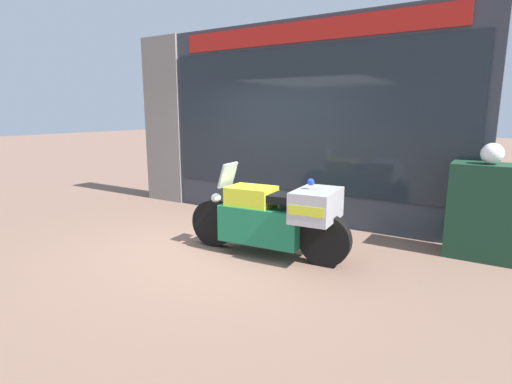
{
  "coord_description": "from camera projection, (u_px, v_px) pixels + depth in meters",
  "views": [
    {
      "loc": [
        3.38,
        -4.39,
        1.9
      ],
      "look_at": [
        0.31,
        0.53,
        0.73
      ],
      "focal_mm": 28.0,
      "sensor_mm": 36.0,
      "label": 1
    }
  ],
  "objects": [
    {
      "name": "window_display",
      "position": [
        304.0,
        193.0,
        7.17
      ],
      "size": [
        5.13,
        0.3,
        1.92
      ],
      "color": "slate",
      "rests_on": "ground"
    },
    {
      "name": "utility_cabinet",
      "position": [
        484.0,
        211.0,
        5.19
      ],
      "size": [
        0.86,
        0.53,
        1.25
      ],
      "primitive_type": "cube",
      "color": "#193D28",
      "rests_on": "ground"
    },
    {
      "name": "shop_building",
      "position": [
        263.0,
        122.0,
        7.33
      ],
      "size": [
        6.54,
        0.55,
        3.39
      ],
      "color": "#333842",
      "rests_on": "ground"
    },
    {
      "name": "paramedic_motorcycle",
      "position": [
        275.0,
        216.0,
        5.23
      ],
      "size": [
        2.31,
        0.78,
        1.22
      ],
      "rotation": [
        0.0,
        0.0,
        3.22
      ],
      "color": "black",
      "rests_on": "ground"
    },
    {
      "name": "white_helmet",
      "position": [
        492.0,
        154.0,
        4.98
      ],
      "size": [
        0.27,
        0.27,
        0.27
      ],
      "primitive_type": "sphere",
      "color": "white",
      "rests_on": "utility_cabinet"
    },
    {
      "name": "ground_plane",
      "position": [
        218.0,
        245.0,
        5.78
      ],
      "size": [
        60.0,
        60.0,
        0.0
      ],
      "primitive_type": "plane",
      "color": "#7A5B4C"
    }
  ]
}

